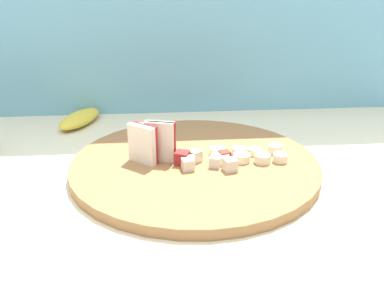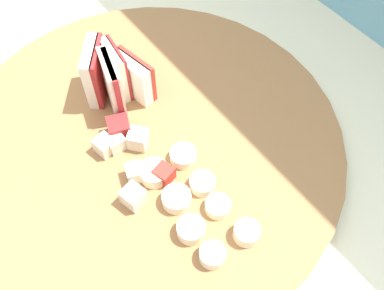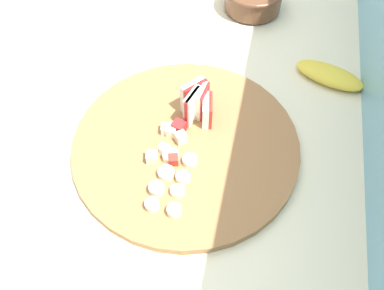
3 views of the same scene
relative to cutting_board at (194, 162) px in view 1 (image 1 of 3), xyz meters
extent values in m
cube|color=#6BADC6|center=(-0.13, 0.34, -0.19)|extent=(2.40, 0.04, 1.48)
cylinder|color=olive|center=(0.00, 0.00, 0.00)|extent=(0.41, 0.41, 0.02)
cube|color=#A32323|center=(-0.08, 0.00, 0.04)|extent=(0.04, 0.04, 0.06)
cube|color=white|center=(-0.09, -0.01, 0.04)|extent=(0.05, 0.04, 0.06)
cube|color=#A32323|center=(-0.06, 0.00, 0.04)|extent=(0.05, 0.02, 0.07)
cube|color=#EFE5CC|center=(-0.06, -0.01, 0.04)|extent=(0.05, 0.03, 0.07)
cube|color=#A32323|center=(-0.08, 0.01, 0.04)|extent=(0.05, 0.01, 0.06)
cube|color=beige|center=(-0.08, 0.01, 0.04)|extent=(0.05, 0.02, 0.06)
cube|color=#B22D23|center=(-0.06, 0.03, 0.03)|extent=(0.05, 0.02, 0.05)
cube|color=white|center=(-0.06, 0.02, 0.03)|extent=(0.05, 0.02, 0.05)
cube|color=#B22D23|center=(0.05, -0.02, 0.02)|extent=(0.02, 0.02, 0.02)
cube|color=#EFE5CC|center=(-0.01, -0.03, 0.02)|extent=(0.02, 0.02, 0.02)
cube|color=beige|center=(0.05, -0.05, 0.02)|extent=(0.02, 0.02, 0.02)
cube|color=beige|center=(-0.01, -0.04, 0.02)|extent=(0.02, 0.02, 0.02)
cube|color=#A32323|center=(-0.02, -0.02, 0.02)|extent=(0.03, 0.03, 0.02)
cube|color=beige|center=(0.03, -0.04, 0.02)|extent=(0.02, 0.02, 0.02)
cube|color=beige|center=(0.00, -0.01, 0.02)|extent=(0.03, 0.03, 0.02)
cylinder|color=#F4EAC6|center=(0.04, -0.02, 0.02)|extent=(0.03, 0.03, 0.01)
cylinder|color=#F4EAC6|center=(0.08, -0.02, 0.02)|extent=(0.03, 0.03, 0.01)
cylinder|color=beige|center=(0.11, -0.03, 0.02)|extent=(0.03, 0.03, 0.01)
cylinder|color=#F4EAC6|center=(0.14, -0.03, 0.02)|extent=(0.02, 0.02, 0.01)
cylinder|color=#F4EAC6|center=(0.04, 0.01, 0.01)|extent=(0.03, 0.03, 0.01)
cylinder|color=#F4EAC6|center=(0.08, 0.01, 0.01)|extent=(0.03, 0.03, 0.01)
cylinder|color=beige|center=(0.11, 0.01, 0.01)|extent=(0.02, 0.02, 0.01)
cylinder|color=beige|center=(0.14, 0.01, 0.02)|extent=(0.02, 0.02, 0.01)
ellipsoid|color=gold|center=(-0.24, 0.25, 0.00)|extent=(0.10, 0.16, 0.03)
camera|label=1|loc=(-0.06, -0.59, 0.28)|focal=35.94mm
camera|label=2|loc=(0.23, -0.12, 0.40)|focal=41.98mm
camera|label=3|loc=(0.43, 0.10, 0.60)|focal=38.07mm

